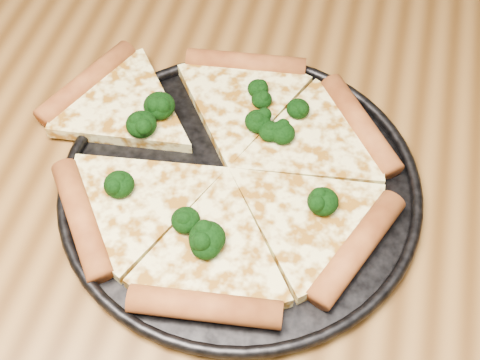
# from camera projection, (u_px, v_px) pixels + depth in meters

# --- Properties ---
(dining_table) EXTENTS (1.20, 0.90, 0.75)m
(dining_table) POSITION_uv_depth(u_px,v_px,m) (203.00, 250.00, 0.72)
(dining_table) COLOR brown
(dining_table) RESTS_ON ground
(pizza_pan) EXTENTS (0.36, 0.36, 0.02)m
(pizza_pan) POSITION_uv_depth(u_px,v_px,m) (240.00, 185.00, 0.65)
(pizza_pan) COLOR black
(pizza_pan) RESTS_ON dining_table
(pizza) EXTENTS (0.39, 0.33, 0.03)m
(pizza) POSITION_uv_depth(u_px,v_px,m) (222.00, 165.00, 0.65)
(pizza) COLOR #FFF59C
(pizza) RESTS_ON pizza_pan
(broccoli_florets) EXTENTS (0.23, 0.22, 0.03)m
(broccoli_florets) POSITION_uv_depth(u_px,v_px,m) (215.00, 160.00, 0.64)
(broccoli_florets) COLOR black
(broccoli_florets) RESTS_ON pizza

